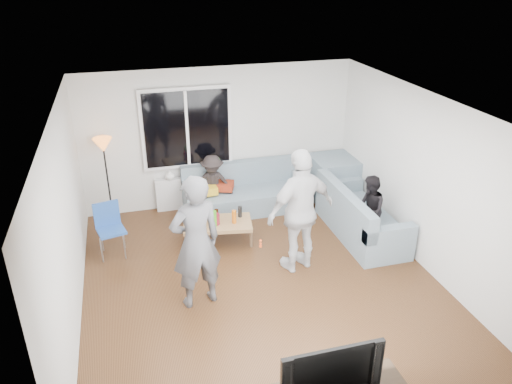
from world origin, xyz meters
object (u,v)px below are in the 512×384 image
object	(u,v)px
floor_lamp	(108,182)
player_left	(196,243)
sofa_right_section	(362,212)
side_chair	(111,231)
spectator_right	(369,210)
player_right	(301,211)
spectator_back	(213,185)
television	(328,365)
sofa_back_section	(246,189)
coffee_table	(218,233)

from	to	relation	value
floor_lamp	player_left	distance (m)	2.92
sofa_right_section	side_chair	world-z (taller)	side_chair
spectator_right	side_chair	bearing A→B (deg)	-82.24
sofa_right_section	spectator_right	bearing A→B (deg)	-180.00
floor_lamp	player_right	bearing A→B (deg)	-39.67
sofa_right_section	spectator_back	distance (m)	2.69
floor_lamp	television	distance (m)	5.34
sofa_back_section	coffee_table	distance (m)	1.34
spectator_back	sofa_back_section	bearing A→B (deg)	9.39
player_left	television	world-z (taller)	player_left
spectator_right	spectator_back	xyz separation A→B (m)	(-2.26, 1.68, -0.01)
sofa_right_section	coffee_table	world-z (taller)	sofa_right_section
coffee_table	spectator_right	size ratio (longest dim) A/B	0.95
sofa_back_section	spectator_right	distance (m)	2.33
sofa_right_section	floor_lamp	bearing A→B (deg)	68.49
player_right	spectator_back	distance (m)	2.32
coffee_table	spectator_back	bearing A→B (deg)	82.70
sofa_right_section	player_left	world-z (taller)	player_left
sofa_back_section	sofa_right_section	size ratio (longest dim) A/B	1.15
sofa_right_section	spectator_back	size ratio (longest dim) A/B	1.76
player_right	spectator_back	world-z (taller)	player_right
sofa_back_section	player_left	distance (m)	2.89
sofa_back_section	side_chair	size ratio (longest dim) A/B	2.67
coffee_table	floor_lamp	size ratio (longest dim) A/B	0.71
side_chair	spectator_right	size ratio (longest dim) A/B	0.74
sofa_back_section	sofa_right_section	distance (m)	2.17
floor_lamp	player_right	size ratio (longest dim) A/B	0.82
sofa_back_section	television	bearing A→B (deg)	-95.04
sofa_right_section	player_right	world-z (taller)	player_right
side_chair	sofa_back_section	bearing A→B (deg)	8.28
spectator_back	television	bearing A→B (deg)	-75.46
floor_lamp	player_left	size ratio (longest dim) A/B	0.83
floor_lamp	spectator_right	world-z (taller)	floor_lamp
player_right	side_chair	bearing A→B (deg)	-37.41
sofa_right_section	side_chair	xyz separation A→B (m)	(-4.07, 0.45, 0.01)
coffee_table	television	bearing A→B (deg)	-84.73
spectator_back	television	xyz separation A→B (m)	(0.20, -4.80, 0.17)
sofa_right_section	floor_lamp	world-z (taller)	floor_lamp
side_chair	player_right	xyz separation A→B (m)	(2.72, -1.10, 0.52)
coffee_table	spectator_back	distance (m)	1.18
floor_lamp	spectator_right	xyz separation A→B (m)	(4.07, -1.83, -0.20)
coffee_table	player_left	size ratio (longest dim) A/B	0.58
player_left	spectator_right	xyz separation A→B (m)	(2.96, 0.87, -0.36)
sofa_back_section	sofa_right_section	world-z (taller)	same
coffee_table	side_chair	world-z (taller)	side_chair
coffee_table	television	xyz separation A→B (m)	(0.34, -3.69, 0.53)
side_chair	spectator_back	bearing A→B (deg)	15.47
sofa_right_section	side_chair	bearing A→B (deg)	83.74
spectator_right	television	size ratio (longest dim) A/B	1.13
spectator_right	coffee_table	bearing A→B (deg)	-86.18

